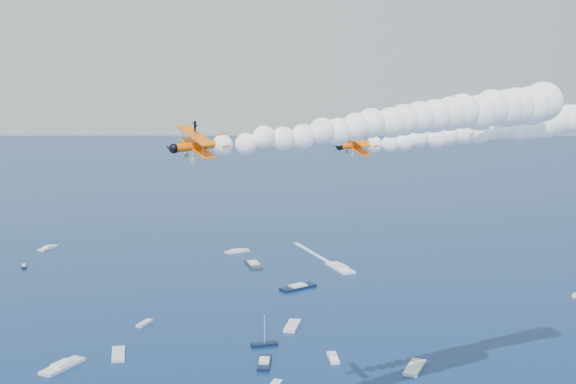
{
  "coord_description": "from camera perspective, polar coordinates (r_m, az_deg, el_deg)",
  "views": [
    {
      "loc": [
        -2.51,
        -71.07,
        61.52
      ],
      "look_at": [
        1.76,
        18.14,
        48.81
      ],
      "focal_mm": 43.99,
      "sensor_mm": 36.0,
      "label": 1
    }
  ],
  "objects": [
    {
      "name": "biplane_lead",
      "position": [
        101.39,
        5.6,
        3.81
      ],
      "size": [
        8.59,
        9.8,
        6.64
      ],
      "primitive_type": null,
      "rotation": [
        -0.31,
        0.07,
        3.5
      ],
      "color": "#FF5D05"
    },
    {
      "name": "biplane_trail",
      "position": [
        78.85,
        -7.2,
        3.74
      ],
      "size": [
        9.68,
        10.67,
        6.69
      ],
      "primitive_type": null,
      "rotation": [
        -0.24,
        0.07,
        3.62
      ],
      "color": "#F56205"
    },
    {
      "name": "smoke_trail_lead",
      "position": [
        117.91,
        18.13,
        5.12
      ],
      "size": [
        59.65,
        41.47,
        10.35
      ],
      "primitive_type": null,
      "rotation": [
        0.0,
        0.0,
        3.5
      ],
      "color": "white"
    },
    {
      "name": "smoke_trail_trail",
      "position": [
        93.78,
        9.42,
        5.72
      ],
      "size": [
        60.01,
        50.23,
        10.35
      ],
      "primitive_type": null,
      "rotation": [
        0.0,
        0.0,
        3.62
      ],
      "color": "white"
    },
    {
      "name": "spectator_boats",
      "position": [
        193.3,
        -1.83,
        -10.35
      ],
      "size": [
        193.12,
        189.06,
        0.7
      ],
      "color": "white",
      "rests_on": "ground"
    },
    {
      "name": "boat_wakes",
      "position": [
        179.19,
        -7.37,
        -12.04
      ],
      "size": [
        108.71,
        184.76,
        0.04
      ],
      "color": "white",
      "rests_on": "ground"
    }
  ]
}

